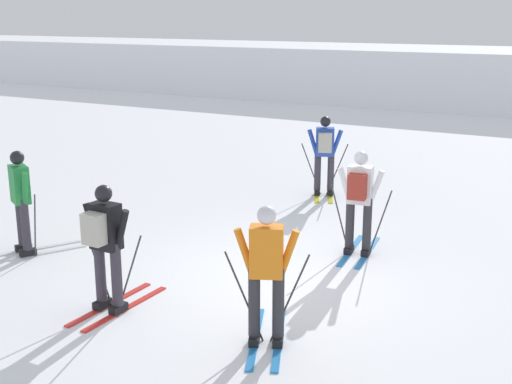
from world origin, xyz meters
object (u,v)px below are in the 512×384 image
skier_blue (325,152)px  skier_green (22,200)px  skier_black (105,243)px  skier_orange (266,272)px  skier_white (359,198)px

skier_blue → skier_green: same height
skier_black → skier_orange: same height
skier_black → skier_orange: size_ratio=1.00×
skier_orange → skier_white: bearing=92.7°
skier_black → skier_orange: (2.23, 0.21, -0.04)m
skier_green → skier_orange: 4.94m
skier_black → skier_white: (2.07, 3.60, 0.00)m
skier_green → skier_white: same height
skier_green → skier_orange: (4.88, -0.82, -0.00)m
skier_blue → skier_green: bearing=-115.8°
skier_white → skier_orange: 3.39m
skier_green → skier_orange: size_ratio=1.00×
skier_green → skier_white: size_ratio=1.00×
skier_orange → skier_black: bearing=-174.7°
skier_black → skier_green: 2.84m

